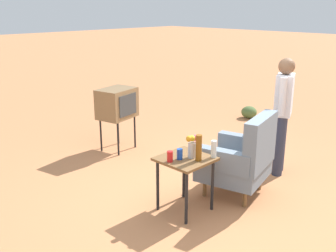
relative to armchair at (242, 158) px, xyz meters
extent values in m
plane|color=#C17A4C|center=(0.27, -0.11, -0.50)|extent=(60.00, 60.00, 0.00)
cylinder|color=brown|center=(-0.17, -0.42, -0.39)|extent=(0.05, 0.05, 0.22)
cylinder|color=brown|center=(0.34, -0.30, -0.39)|extent=(0.05, 0.05, 0.22)
cylinder|color=brown|center=(-0.30, 0.10, -0.39)|extent=(0.05, 0.05, 0.22)
cylinder|color=brown|center=(0.22, 0.22, -0.39)|extent=(0.05, 0.05, 0.22)
cube|color=slate|center=(0.02, -0.10, -0.18)|extent=(0.92, 0.92, 0.20)
cube|color=slate|center=(-0.05, 0.21, 0.24)|extent=(0.78, 0.33, 0.64)
cube|color=slate|center=(-0.29, -0.17, 0.05)|extent=(0.29, 0.70, 0.26)
cube|color=slate|center=(0.33, -0.02, 0.05)|extent=(0.29, 0.70, 0.26)
cylinder|color=black|center=(0.55, -0.46, -0.19)|extent=(0.04, 0.04, 0.62)
cylinder|color=black|center=(1.00, -0.46, -0.19)|extent=(0.04, 0.04, 0.62)
cylinder|color=black|center=(0.55, -0.01, -0.19)|extent=(0.04, 0.04, 0.62)
cylinder|color=black|center=(1.00, -0.01, -0.19)|extent=(0.04, 0.04, 0.62)
cube|color=brown|center=(0.78, -0.24, 0.14)|extent=(0.56, 0.56, 0.03)
cylinder|color=black|center=(0.23, -2.17, -0.22)|extent=(0.03, 0.03, 0.55)
cylinder|color=black|center=(-0.20, -2.27, -0.22)|extent=(0.03, 0.03, 0.55)
cylinder|color=black|center=(0.31, -2.53, -0.22)|extent=(0.03, 0.03, 0.55)
cylinder|color=black|center=(-0.12, -2.62, -0.22)|extent=(0.03, 0.03, 0.55)
cube|color=olive|center=(0.05, -2.40, 0.29)|extent=(0.68, 0.56, 0.48)
cube|color=#383D3F|center=(0.01, -2.18, 0.29)|extent=(0.41, 0.10, 0.34)
cylinder|color=#2D3347|center=(-1.06, -0.06, -0.07)|extent=(0.14, 0.14, 0.86)
cylinder|color=#2D3347|center=(-0.88, 0.02, -0.07)|extent=(0.14, 0.14, 0.86)
cube|color=silver|center=(-0.97, -0.02, 0.64)|extent=(0.42, 0.34, 0.56)
cylinder|color=silver|center=(-1.19, -0.11, 0.67)|extent=(0.09, 0.09, 0.50)
cylinder|color=silver|center=(-0.75, 0.08, 0.67)|extent=(0.09, 0.09, 0.50)
sphere|color=brown|center=(-0.97, -0.02, 1.03)|extent=(0.22, 0.22, 0.22)
cylinder|color=red|center=(0.98, -0.28, 0.22)|extent=(0.07, 0.07, 0.12)
cylinder|color=blue|center=(0.85, -0.26, 0.22)|extent=(0.07, 0.07, 0.12)
cylinder|color=brown|center=(0.74, -0.08, 0.31)|extent=(0.07, 0.07, 0.30)
cylinder|color=silver|center=(0.54, -0.02, 0.26)|extent=(0.06, 0.06, 0.20)
cylinder|color=silver|center=(0.72, -0.19, 0.25)|extent=(0.09, 0.09, 0.18)
sphere|color=yellow|center=(0.72, -0.19, 0.39)|extent=(0.07, 0.07, 0.07)
sphere|color=#E04C66|center=(0.68, -0.18, 0.39)|extent=(0.07, 0.07, 0.07)
sphere|color=orange|center=(0.76, -0.21, 0.39)|extent=(0.07, 0.07, 0.07)
ellipsoid|color=#516B38|center=(-3.10, -1.92, -0.37)|extent=(0.33, 0.33, 0.25)
camera|label=1|loc=(3.86, 2.53, 1.81)|focal=42.00mm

